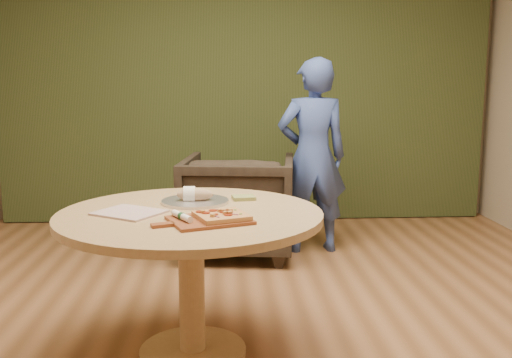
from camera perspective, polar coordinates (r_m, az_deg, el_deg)
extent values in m
cube|color=#9B663E|center=(3.13, 0.92, -16.75)|extent=(5.00, 6.00, 0.02)
cube|color=#B9A68C|center=(5.81, -1.20, 9.84)|extent=(5.00, 0.02, 2.80)
cube|color=#2A3417|center=(5.70, -1.16, 9.84)|extent=(4.80, 0.14, 2.78)
cylinder|color=tan|center=(3.08, -6.32, -16.70)|extent=(0.55, 0.55, 0.03)
cylinder|color=tan|center=(2.95, -6.44, -10.77)|extent=(0.13, 0.13, 0.68)
cylinder|color=tan|center=(2.84, -6.59, -3.66)|extent=(1.31, 1.31, 0.04)
cube|color=brown|center=(2.62, -4.67, -4.13)|extent=(0.43, 0.39, 0.01)
cube|color=brown|center=(2.56, -9.33, -4.56)|extent=(0.11, 0.08, 0.01)
cube|color=tan|center=(2.62, -3.47, -3.71)|extent=(0.28, 0.28, 0.02)
cylinder|color=maroon|center=(2.59, -4.20, -3.56)|extent=(0.04, 0.04, 0.00)
cylinder|color=maroon|center=(2.63, -5.05, -3.39)|extent=(0.04, 0.04, 0.00)
cylinder|color=maroon|center=(2.64, -3.13, -3.29)|extent=(0.05, 0.05, 0.00)
cylinder|color=maroon|center=(2.66, -5.57, -3.27)|extent=(0.05, 0.05, 0.00)
cylinder|color=maroon|center=(2.68, -4.34, -3.16)|extent=(0.04, 0.04, 0.00)
cylinder|color=maroon|center=(2.58, -2.80, -3.60)|extent=(0.04, 0.04, 0.00)
cube|color=#D99C51|center=(2.65, -3.68, -3.16)|extent=(0.02, 0.02, 0.01)
cube|color=#D99C51|center=(2.60, -3.11, -3.39)|extent=(0.02, 0.02, 0.01)
cube|color=#D99C51|center=(2.66, -2.80, -3.09)|extent=(0.02, 0.02, 0.01)
cube|color=#D99C51|center=(2.65, -2.59, -3.16)|extent=(0.03, 0.03, 0.01)
cube|color=#D99C51|center=(2.60, -2.65, -3.38)|extent=(0.03, 0.03, 0.01)
cube|color=#D99C51|center=(2.56, -4.35, -3.65)|extent=(0.02, 0.02, 0.01)
cube|color=#D99C51|center=(2.63, -5.37, -3.27)|extent=(0.02, 0.02, 0.01)
cube|color=#D99C51|center=(2.65, -3.19, -3.17)|extent=(0.02, 0.02, 0.01)
cube|color=#296915|center=(2.60, -1.54, -3.51)|extent=(0.01, 0.01, 0.00)
cube|color=#296915|center=(2.64, -3.47, -3.33)|extent=(0.01, 0.01, 0.00)
cube|color=#296915|center=(2.68, -2.09, -3.11)|extent=(0.01, 0.01, 0.00)
cube|color=#296915|center=(2.67, -3.49, -3.17)|extent=(0.01, 0.01, 0.00)
cube|color=#296915|center=(2.58, -4.25, -3.66)|extent=(0.01, 0.01, 0.00)
cube|color=#296915|center=(2.63, -3.30, -3.37)|extent=(0.01, 0.01, 0.00)
cube|color=#A45985|center=(2.55, -3.92, -3.78)|extent=(0.02, 0.03, 0.00)
cube|color=#A45985|center=(2.69, -3.86, -3.07)|extent=(0.02, 0.03, 0.00)
cube|color=#A45985|center=(2.59, -2.08, -3.56)|extent=(0.03, 0.02, 0.00)
cylinder|color=white|center=(2.62, -7.42, -3.71)|extent=(0.11, 0.16, 0.03)
cylinder|color=#194C26|center=(2.62, -7.42, -3.71)|extent=(0.04, 0.04, 0.03)
cube|color=silver|center=(2.70, -8.27, -3.30)|extent=(0.03, 0.04, 0.00)
cube|color=silver|center=(2.84, -12.56, -3.29)|extent=(0.39, 0.37, 0.01)
cylinder|color=silver|center=(3.04, -6.10, -2.30)|extent=(0.35, 0.35, 0.01)
cylinder|color=silver|center=(3.04, -6.10, -2.20)|extent=(0.36, 0.36, 0.02)
ellipsoid|color=tan|center=(3.03, -6.11, -1.56)|extent=(0.19, 0.08, 0.07)
cylinder|color=white|center=(3.03, -6.68, -1.57)|extent=(0.06, 0.09, 0.09)
cube|color=olive|center=(3.10, -1.24, -1.88)|extent=(0.13, 0.12, 0.02)
imported|color=black|center=(4.60, -1.74, -2.07)|extent=(0.96, 0.91, 0.89)
imported|color=#374D93|center=(4.64, 5.66, 2.27)|extent=(0.61, 0.43, 1.58)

